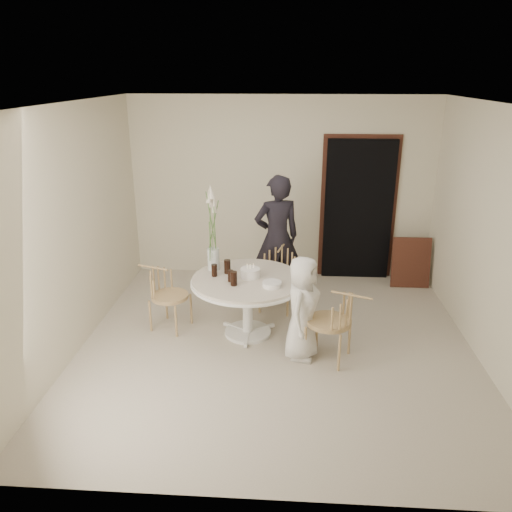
# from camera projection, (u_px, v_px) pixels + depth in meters

# --- Properties ---
(ground) EXTENTS (4.50, 4.50, 0.00)m
(ground) POSITION_uv_depth(u_px,v_px,m) (276.00, 345.00, 5.82)
(ground) COLOR beige
(ground) RESTS_ON ground
(room_shell) EXTENTS (4.50, 4.50, 4.50)m
(room_shell) POSITION_uv_depth(u_px,v_px,m) (278.00, 210.00, 5.25)
(room_shell) COLOR white
(room_shell) RESTS_ON ground
(doorway) EXTENTS (1.00, 0.10, 2.10)m
(doorway) POSITION_uv_depth(u_px,v_px,m) (358.00, 211.00, 7.43)
(doorway) COLOR black
(doorway) RESTS_ON ground
(door_trim) EXTENTS (1.12, 0.03, 2.22)m
(door_trim) POSITION_uv_depth(u_px,v_px,m) (358.00, 206.00, 7.45)
(door_trim) COLOR #4F231B
(door_trim) RESTS_ON ground
(table) EXTENTS (1.33, 1.33, 0.73)m
(table) POSITION_uv_depth(u_px,v_px,m) (248.00, 287.00, 5.86)
(table) COLOR white
(table) RESTS_ON ground
(picture_frame) EXTENTS (0.56, 0.17, 0.74)m
(picture_frame) POSITION_uv_depth(u_px,v_px,m) (411.00, 263.00, 7.30)
(picture_frame) COLOR #4F231B
(picture_frame) RESTS_ON ground
(chair_far) EXTENTS (0.52, 0.55, 0.82)m
(chair_far) POSITION_uv_depth(u_px,v_px,m) (280.00, 268.00, 6.64)
(chair_far) COLOR tan
(chair_far) RESTS_ON ground
(chair_right) EXTENTS (0.60, 0.58, 0.83)m
(chair_right) POSITION_uv_depth(u_px,v_px,m) (340.00, 317.00, 5.32)
(chair_right) COLOR tan
(chair_right) RESTS_ON ground
(chair_left) EXTENTS (0.55, 0.53, 0.79)m
(chair_left) POSITION_uv_depth(u_px,v_px,m) (162.00, 288.00, 6.08)
(chair_left) COLOR tan
(chair_left) RESTS_ON ground
(girl) EXTENTS (0.73, 0.60, 1.73)m
(girl) POSITION_uv_depth(u_px,v_px,m) (277.00, 238.00, 6.80)
(girl) COLOR black
(girl) RESTS_ON ground
(boy) EXTENTS (0.53, 0.66, 1.18)m
(boy) POSITION_uv_depth(u_px,v_px,m) (302.00, 308.00, 5.39)
(boy) COLOR white
(boy) RESTS_ON ground
(birthday_cake) EXTENTS (0.23, 0.23, 0.16)m
(birthday_cake) POSITION_uv_depth(u_px,v_px,m) (250.00, 273.00, 5.82)
(birthday_cake) COLOR white
(birthday_cake) RESTS_ON table
(cola_tumbler_a) EXTENTS (0.08, 0.08, 0.16)m
(cola_tumbler_a) POSITION_uv_depth(u_px,v_px,m) (234.00, 279.00, 5.60)
(cola_tumbler_a) COLOR black
(cola_tumbler_a) RESTS_ON table
(cola_tumbler_b) EXTENTS (0.07, 0.07, 0.14)m
(cola_tumbler_b) POSITION_uv_depth(u_px,v_px,m) (231.00, 276.00, 5.70)
(cola_tumbler_b) COLOR black
(cola_tumbler_b) RESTS_ON table
(cola_tumbler_c) EXTENTS (0.08, 0.08, 0.15)m
(cola_tumbler_c) POSITION_uv_depth(u_px,v_px,m) (214.00, 270.00, 5.85)
(cola_tumbler_c) COLOR black
(cola_tumbler_c) RESTS_ON table
(cola_tumbler_d) EXTENTS (0.10, 0.10, 0.17)m
(cola_tumbler_d) POSITION_uv_depth(u_px,v_px,m) (227.00, 267.00, 5.94)
(cola_tumbler_d) COLOR black
(cola_tumbler_d) RESTS_ON table
(plate_stack) EXTENTS (0.23, 0.23, 0.05)m
(plate_stack) POSITION_uv_depth(u_px,v_px,m) (272.00, 284.00, 5.59)
(plate_stack) COLOR white
(plate_stack) RESTS_ON table
(flower_vase) EXTENTS (0.14, 0.14, 1.06)m
(flower_vase) POSITION_uv_depth(u_px,v_px,m) (213.00, 237.00, 5.94)
(flower_vase) COLOR silver
(flower_vase) RESTS_ON table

